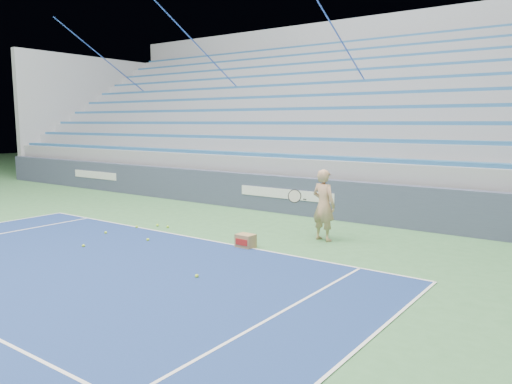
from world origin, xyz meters
TOP-DOWN VIEW (x-y plane):
  - sponsor_barrier at (0.00, 15.88)m, footprint 30.00×0.32m
  - bleachers at (0.00, 21.60)m, footprint 31.00×9.15m
  - tennis_player at (2.48, 13.46)m, footprint 0.93×0.86m
  - ball_box at (1.45, 11.90)m, footprint 0.40×0.32m
  - tennis_ball_0 at (2.05, 9.70)m, footprint 0.07×0.07m
  - tennis_ball_1 at (-1.37, 12.31)m, footprint 0.07×0.07m
  - tennis_ball_2 at (-1.99, 11.82)m, footprint 0.07×0.07m
  - tennis_ball_3 at (-1.73, 12.30)m, footprint 0.07×0.07m
  - tennis_ball_4 at (-0.71, 11.05)m, footprint 0.07×0.07m
  - tennis_ball_5 at (-2.09, 10.94)m, footprint 0.07×0.07m
  - tennis_ball_6 at (-1.40, 9.84)m, footprint 0.07×0.07m

SIDE VIEW (x-z plane):
  - tennis_ball_0 at x=2.05m, z-range 0.00..0.07m
  - tennis_ball_1 at x=-1.37m, z-range 0.00..0.07m
  - tennis_ball_2 at x=-1.99m, z-range 0.00..0.07m
  - tennis_ball_3 at x=-1.73m, z-range 0.00..0.07m
  - tennis_ball_4 at x=-0.71m, z-range 0.00..0.07m
  - tennis_ball_5 at x=-2.09m, z-range 0.00..0.07m
  - tennis_ball_6 at x=-1.40m, z-range 0.00..0.07m
  - ball_box at x=1.45m, z-range 0.00..0.29m
  - sponsor_barrier at x=0.00m, z-range 0.00..1.10m
  - tennis_player at x=2.48m, z-range 0.00..1.64m
  - bleachers at x=0.00m, z-range -1.29..6.01m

